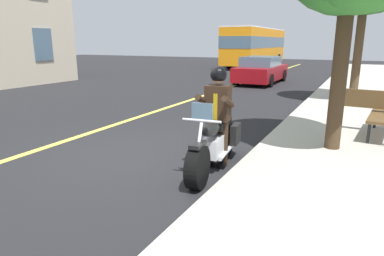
{
  "coord_description": "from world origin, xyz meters",
  "views": [
    {
      "loc": [
        5.07,
        3.74,
        2.13
      ],
      "look_at": [
        0.23,
        1.3,
        0.75
      ],
      "focal_mm": 31.77,
      "sensor_mm": 36.0,
      "label": 1
    }
  ],
  "objects_px": {
    "motorcycle_main": "(214,144)",
    "car_silver": "(261,70)",
    "bench_sidewalk": "(384,110)",
    "rider_main": "(218,108)",
    "bus_near": "(256,45)"
  },
  "relations": [
    {
      "from": "motorcycle_main",
      "to": "bench_sidewalk",
      "type": "distance_m",
      "value": 4.11
    },
    {
      "from": "car_silver",
      "to": "bench_sidewalk",
      "type": "distance_m",
      "value": 10.89
    },
    {
      "from": "bus_near",
      "to": "car_silver",
      "type": "relative_size",
      "value": 2.4
    },
    {
      "from": "bench_sidewalk",
      "to": "motorcycle_main",
      "type": "bearing_deg",
      "value": -39.51
    },
    {
      "from": "motorcycle_main",
      "to": "car_silver",
      "type": "height_order",
      "value": "car_silver"
    },
    {
      "from": "motorcycle_main",
      "to": "car_silver",
      "type": "distance_m",
      "value": 12.95
    },
    {
      "from": "motorcycle_main",
      "to": "car_silver",
      "type": "bearing_deg",
      "value": -167.86
    },
    {
      "from": "motorcycle_main",
      "to": "car_silver",
      "type": "relative_size",
      "value": 0.48
    },
    {
      "from": "bus_near",
      "to": "bench_sidewalk",
      "type": "xyz_separation_m",
      "value": [
        21.62,
        9.25,
        -1.16
      ]
    },
    {
      "from": "bus_near",
      "to": "motorcycle_main",
      "type": "bearing_deg",
      "value": 14.99
    },
    {
      "from": "motorcycle_main",
      "to": "bench_sidewalk",
      "type": "height_order",
      "value": "motorcycle_main"
    },
    {
      "from": "motorcycle_main",
      "to": "rider_main",
      "type": "distance_m",
      "value": 0.61
    },
    {
      "from": "rider_main",
      "to": "bench_sidewalk",
      "type": "bearing_deg",
      "value": 138.5
    },
    {
      "from": "rider_main",
      "to": "bus_near",
      "type": "bearing_deg",
      "value": -164.95
    },
    {
      "from": "rider_main",
      "to": "car_silver",
      "type": "height_order",
      "value": "rider_main"
    }
  ]
}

